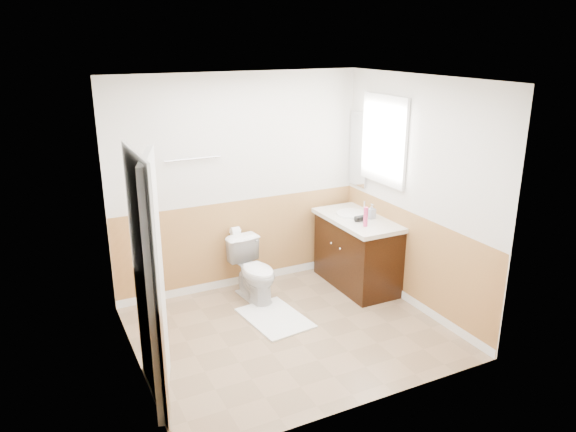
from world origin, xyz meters
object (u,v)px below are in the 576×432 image
bath_mat (275,318)px  lotion_bottle (366,217)px  vanity_cabinet (357,254)px  soap_dispenser (371,211)px  toilet (254,271)px

bath_mat → lotion_bottle: 1.49m
vanity_cabinet → soap_dispenser: bearing=-33.7°
toilet → vanity_cabinet: size_ratio=0.63×
toilet → soap_dispenser: (1.36, -0.28, 0.59)m
soap_dispenser → bath_mat: bearing=-169.3°
toilet → bath_mat: toilet is taller
bath_mat → soap_dispenser: 1.67m
bath_mat → vanity_cabinet: vanity_cabinet is taller
bath_mat → vanity_cabinet: bearing=15.2°
bath_mat → lotion_bottle: lotion_bottle is taller
toilet → vanity_cabinet: bearing=-15.9°
toilet → bath_mat: bearing=-96.6°
toilet → vanity_cabinet: 1.26m
bath_mat → vanity_cabinet: (1.24, 0.34, 0.39)m
bath_mat → soap_dispenser: bearing=10.7°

